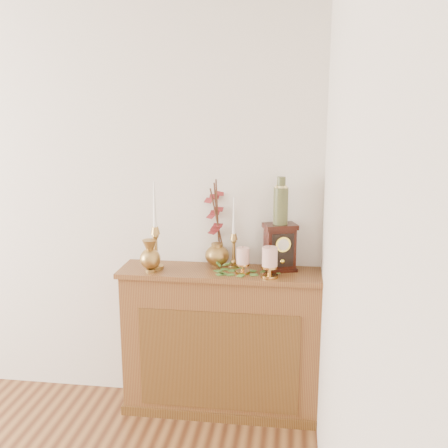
# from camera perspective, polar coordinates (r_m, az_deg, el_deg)

# --- Properties ---
(console_shelf) EXTENTS (1.24, 0.34, 0.93)m
(console_shelf) POSITION_cam_1_polar(r_m,az_deg,el_deg) (3.36, -0.28, -13.09)
(console_shelf) COLOR brown
(console_shelf) RESTS_ON ground
(candlestick_left) EXTENTS (0.09, 0.09, 0.54)m
(candlestick_left) POSITION_cam_1_polar(r_m,az_deg,el_deg) (3.18, -7.46, -1.83)
(candlestick_left) COLOR #9F7A3F
(candlestick_left) RESTS_ON console_shelf
(candlestick_center) EXTENTS (0.07, 0.07, 0.44)m
(candlestick_center) POSITION_cam_1_polar(r_m,az_deg,el_deg) (3.18, 1.07, -2.29)
(candlestick_center) COLOR #9F7A3F
(candlestick_center) RESTS_ON console_shelf
(bud_vase) EXTENTS (0.12, 0.12, 0.20)m
(bud_vase) POSITION_cam_1_polar(r_m,az_deg,el_deg) (3.14, -8.04, -3.52)
(bud_vase) COLOR #9F7A3F
(bud_vase) RESTS_ON console_shelf
(ginger_jar) EXTENTS (0.22, 0.24, 0.55)m
(ginger_jar) POSITION_cam_1_polar(r_m,az_deg,el_deg) (3.23, -0.89, -0.21)
(ginger_jar) COLOR #9F7A3F
(ginger_jar) RESTS_ON console_shelf
(pillar_candle_left) EXTENTS (0.09, 0.09, 0.17)m
(pillar_candle_left) POSITION_cam_1_polar(r_m,az_deg,el_deg) (3.10, 2.06, -3.83)
(pillar_candle_left) COLOR #BD8B42
(pillar_candle_left) RESTS_ON console_shelf
(pillar_candle_right) EXTENTS (0.10, 0.10, 0.19)m
(pillar_candle_right) POSITION_cam_1_polar(r_m,az_deg,el_deg) (3.02, 4.99, -4.00)
(pillar_candle_right) COLOR #BD8B42
(pillar_candle_right) RESTS_ON console_shelf
(ivy_garland) EXTENTS (0.40, 0.19, 0.07)m
(ivy_garland) POSITION_cam_1_polar(r_m,az_deg,el_deg) (3.12, 1.30, -5.18)
(ivy_garland) COLOR #44772D
(ivy_garland) RESTS_ON console_shelf
(mantel_clock) EXTENTS (0.22, 0.19, 0.29)m
(mantel_clock) POSITION_cam_1_polar(r_m,az_deg,el_deg) (3.15, 6.09, -2.59)
(mantel_clock) COLOR black
(mantel_clock) RESTS_ON console_shelf
(ceramic_vase) EXTENTS (0.09, 0.09, 0.28)m
(ceramic_vase) POSITION_cam_1_polar(r_m,az_deg,el_deg) (3.09, 6.20, 2.28)
(ceramic_vase) COLOR #183125
(ceramic_vase) RESTS_ON mantel_clock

